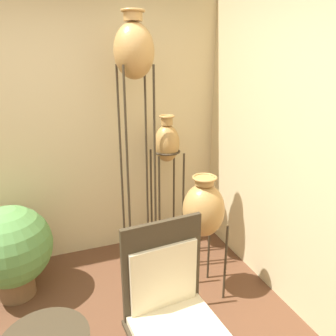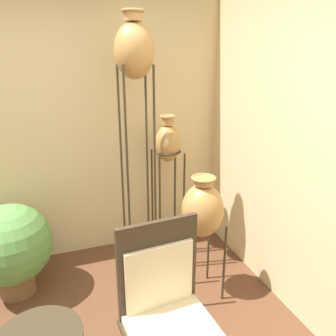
% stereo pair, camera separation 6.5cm
% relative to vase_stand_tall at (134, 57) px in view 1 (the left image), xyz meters
% --- Properties ---
extents(wall_back, '(7.45, 0.06, 2.70)m').
position_rel_vase_stand_tall_xyz_m(wall_back, '(-0.76, 0.46, -0.59)').
color(wall_back, beige).
rests_on(wall_back, ground_plane).
extents(vase_stand_tall, '(0.33, 0.33, 2.29)m').
position_rel_vase_stand_tall_xyz_m(vase_stand_tall, '(0.00, 0.00, 0.00)').
color(vase_stand_tall, '#382D1E').
rests_on(vase_stand_tall, ground_plane).
extents(vase_stand_medium, '(0.27, 0.27, 1.42)m').
position_rel_vase_stand_tall_xyz_m(vase_stand_medium, '(0.35, 0.18, -0.82)').
color(vase_stand_medium, '#382D1E').
rests_on(vase_stand_medium, ground_plane).
extents(vase_stand_short, '(0.34, 0.34, 1.07)m').
position_rel_vase_stand_tall_xyz_m(vase_stand_short, '(0.37, -0.59, -1.16)').
color(vase_stand_short, '#382D1E').
rests_on(vase_stand_short, ground_plane).
extents(chair, '(0.56, 0.55, 1.07)m').
position_rel_vase_stand_tall_xyz_m(chair, '(-0.18, -1.31, -1.35)').
color(chair, '#382D1E').
rests_on(chair, ground_plane).
extents(potted_plant, '(0.67, 0.67, 0.81)m').
position_rel_vase_stand_tall_xyz_m(potted_plant, '(-1.12, -0.07, -1.49)').
color(potted_plant, brown).
rests_on(potted_plant, ground_plane).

